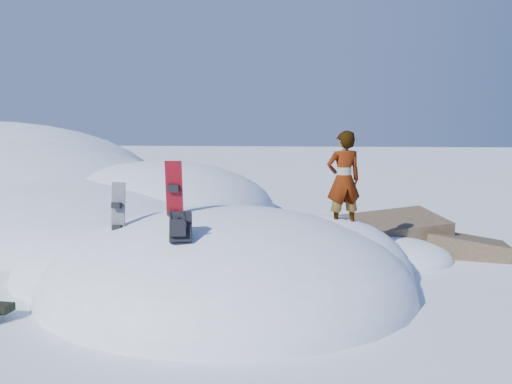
# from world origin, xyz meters

# --- Properties ---
(ground) EXTENTS (120.00, 120.00, 0.00)m
(ground) POSITION_xyz_m (0.00, 0.00, 0.00)
(ground) COLOR white
(ground) RESTS_ON ground
(snow_mound) EXTENTS (8.00, 6.00, 3.00)m
(snow_mound) POSITION_xyz_m (-0.17, 0.24, 0.00)
(snow_mound) COLOR white
(snow_mound) RESTS_ON ground
(snow_ridge) EXTENTS (21.50, 18.50, 6.40)m
(snow_ridge) POSITION_xyz_m (-10.43, 9.85, 0.00)
(snow_ridge) COLOR white
(snow_ridge) RESTS_ON ground
(rock_outcrop) EXTENTS (4.68, 4.41, 1.68)m
(rock_outcrop) POSITION_xyz_m (3.72, 3.01, 0.01)
(rock_outcrop) COLOR brown
(rock_outcrop) RESTS_ON ground
(snowboard_red) EXTENTS (0.31, 0.21, 1.61)m
(snowboard_red) POSITION_xyz_m (-0.86, -0.36, 1.62)
(snowboard_red) COLOR red
(snowboard_red) RESTS_ON snow_mound
(snowboard_dark) EXTENTS (0.26, 0.21, 1.32)m
(snowboard_dark) POSITION_xyz_m (-1.82, -0.62, 1.39)
(snowboard_dark) COLOR black
(snowboard_dark) RESTS_ON snow_mound
(backpack) EXTENTS (0.40, 0.50, 0.56)m
(backpack) POSITION_xyz_m (-0.45, -1.57, 1.46)
(backpack) COLOR black
(backpack) RESTS_ON snow_mound
(person) EXTENTS (0.79, 0.64, 1.88)m
(person) POSITION_xyz_m (2.18, 0.69, 1.98)
(person) COLOR slate
(person) RESTS_ON snow_mound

